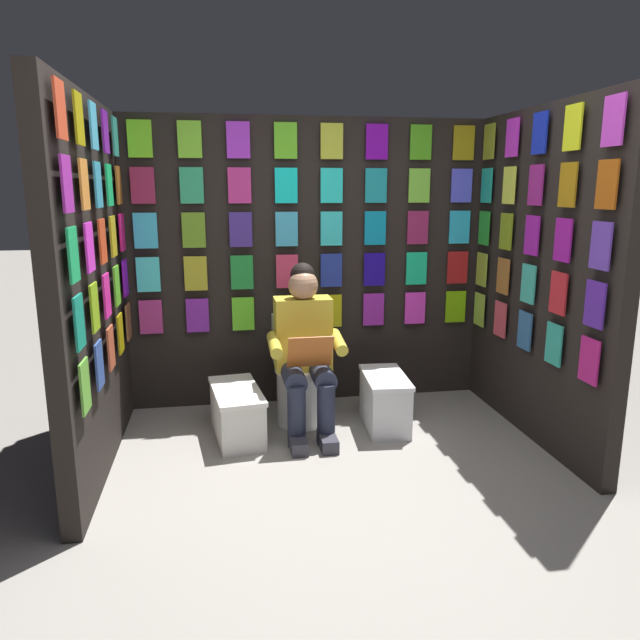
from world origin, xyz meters
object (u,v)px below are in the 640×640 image
object	(u,v)px
comic_longbox_far	(385,401)
person_reading	(305,349)
comic_longbox_near	(237,413)
toilet	(301,377)

from	to	relation	value
comic_longbox_far	person_reading	bearing A→B (deg)	1.15
person_reading	comic_longbox_near	world-z (taller)	person_reading
person_reading	comic_longbox_far	world-z (taller)	person_reading
toilet	comic_longbox_far	xyz separation A→B (m)	(-0.57, 0.26, -0.13)
toilet	comic_longbox_far	world-z (taller)	toilet
toilet	comic_longbox_far	distance (m)	0.64
comic_longbox_near	comic_longbox_far	xyz separation A→B (m)	(-1.06, -0.01, 0.02)
comic_longbox_far	toilet	bearing A→B (deg)	-19.88
toilet	comic_longbox_near	distance (m)	0.57
comic_longbox_near	comic_longbox_far	size ratio (longest dim) A/B	1.15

